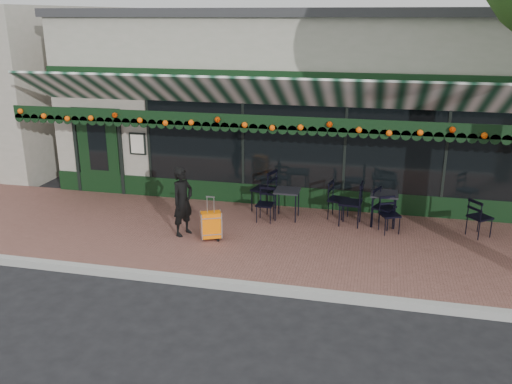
% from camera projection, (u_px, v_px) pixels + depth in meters
% --- Properties ---
extents(ground, '(80.00, 80.00, 0.00)m').
position_uv_depth(ground, '(244.00, 288.00, 9.47)').
color(ground, black).
rests_on(ground, ground).
extents(sidewalk, '(18.00, 4.00, 0.15)m').
position_uv_depth(sidewalk, '(267.00, 240.00, 11.30)').
color(sidewalk, brown).
rests_on(sidewalk, ground).
extents(curb, '(18.00, 0.16, 0.15)m').
position_uv_depth(curb, '(242.00, 286.00, 9.38)').
color(curb, '#9E9E99').
rests_on(curb, ground).
extents(restaurant_building, '(12.00, 9.60, 4.50)m').
position_uv_depth(restaurant_building, '(308.00, 96.00, 16.02)').
color(restaurant_building, gray).
rests_on(restaurant_building, ground).
extents(woman, '(0.54, 0.63, 1.45)m').
position_uv_depth(woman, '(183.00, 202.00, 11.18)').
color(woman, black).
rests_on(woman, sidewalk).
extents(suitcase, '(0.46, 0.37, 0.93)m').
position_uv_depth(suitcase, '(211.00, 225.00, 11.05)').
color(suitcase, orange).
rests_on(suitcase, sidewalk).
extents(cafe_table_a, '(0.58, 0.58, 0.72)m').
position_uv_depth(cafe_table_a, '(384.00, 196.00, 11.76)').
color(cafe_table_a, black).
rests_on(cafe_table_a, sidewalk).
extents(cafe_table_b, '(0.55, 0.55, 0.68)m').
position_uv_depth(cafe_table_b, '(287.00, 193.00, 12.12)').
color(cafe_table_b, black).
rests_on(cafe_table_b, sidewalk).
extents(chair_a_left, '(0.53, 0.53, 0.99)m').
position_uv_depth(chair_a_left, '(350.00, 203.00, 11.80)').
color(chair_a_left, black).
rests_on(chair_a_left, sidewalk).
extents(chair_a_right, '(0.57, 0.57, 0.87)m').
position_uv_depth(chair_a_right, '(384.00, 208.00, 11.68)').
color(chair_a_right, black).
rests_on(chair_a_right, sidewalk).
extents(chair_a_front, '(0.51, 0.51, 0.77)m').
position_uv_depth(chair_a_front, '(390.00, 215.00, 11.39)').
color(chair_a_front, black).
rests_on(chair_a_front, sidewalk).
extents(chair_a_extra, '(0.58, 0.58, 0.82)m').
position_uv_depth(chair_a_extra, '(480.00, 218.00, 11.19)').
color(chair_a_extra, black).
rests_on(chair_a_extra, sidewalk).
extents(chair_b_left, '(0.63, 0.63, 1.01)m').
position_uv_depth(chair_b_left, '(264.00, 190.00, 12.67)').
color(chair_b_left, black).
rests_on(chair_b_left, sidewalk).
extents(chair_b_right, '(0.51, 0.51, 0.87)m').
position_uv_depth(chair_b_right, '(338.00, 200.00, 12.18)').
color(chair_b_right, black).
rests_on(chair_b_right, sidewalk).
extents(chair_b_front, '(0.39, 0.39, 0.76)m').
position_uv_depth(chair_b_front, '(265.00, 205.00, 12.03)').
color(chair_b_front, black).
rests_on(chair_b_front, sidewalk).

